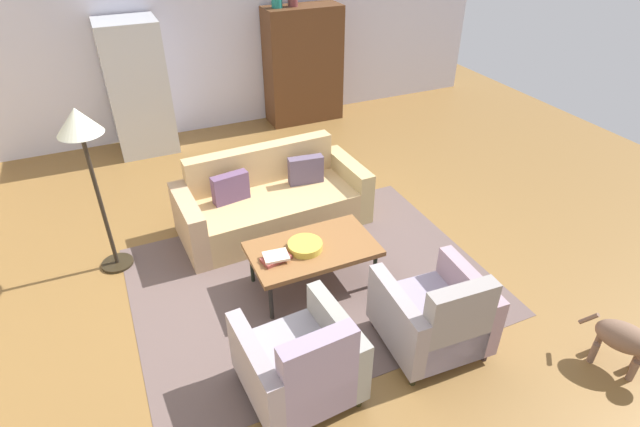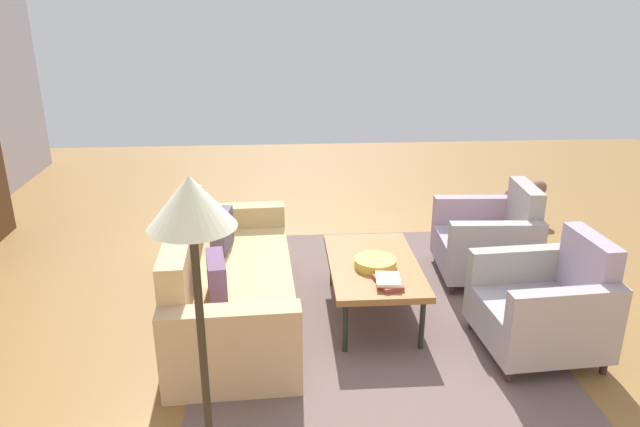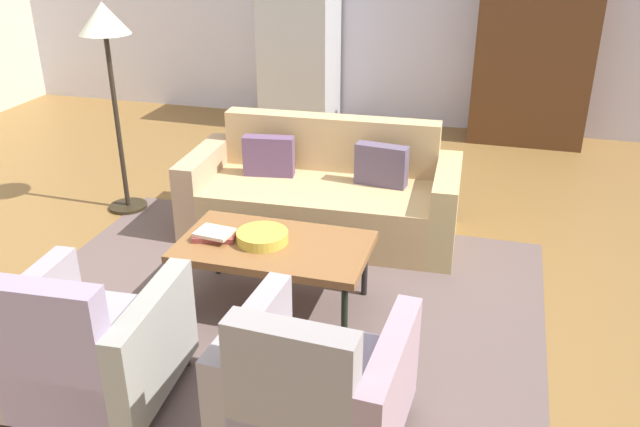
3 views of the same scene
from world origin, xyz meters
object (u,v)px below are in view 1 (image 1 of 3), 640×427
at_px(coffee_table, 313,250).
at_px(book_stack, 276,258).
at_px(armchair_right, 436,318).
at_px(fruit_bowl, 305,246).
at_px(couch, 271,201).
at_px(armchair_left, 302,366).
at_px(floor_lamp, 82,137).
at_px(dog, 629,340).
at_px(cabinet, 303,65).
at_px(refrigerator, 138,88).

bearing_deg(coffee_table, book_stack, -173.22).
relative_size(coffee_table, armchair_right, 1.36).
bearing_deg(fruit_bowl, couch, 86.50).
relative_size(armchair_left, floor_lamp, 0.51).
bearing_deg(dog, cabinet, 155.78).
xyz_separation_m(armchair_right, book_stack, (-0.98, 1.12, 0.14)).
relative_size(book_stack, cabinet, 0.16).
bearing_deg(cabinet, coffee_table, -111.47).
bearing_deg(armchair_right, armchair_left, -176.85).
relative_size(couch, dog, 3.29).
distance_m(cabinet, floor_lamp, 4.36).
bearing_deg(couch, fruit_bowl, 83.91).
xyz_separation_m(couch, cabinet, (1.55, 2.74, 0.61)).
distance_m(coffee_table, dog, 2.72).
bearing_deg(armchair_right, book_stack, 134.29).
bearing_deg(refrigerator, armchair_left, -85.15).
bearing_deg(couch, armchair_left, 73.29).
xyz_separation_m(coffee_table, refrigerator, (-1.02, 3.82, 0.51)).
relative_size(fruit_bowl, refrigerator, 0.18).
bearing_deg(cabinet, floor_lamp, -139.43).
relative_size(armchair_left, cabinet, 0.49).
height_order(armchair_right, fruit_bowl, armchair_right).
bearing_deg(refrigerator, floor_lamp, -104.93).
distance_m(coffee_table, refrigerator, 3.98).
bearing_deg(book_stack, armchair_left, -100.75).
height_order(coffee_table, floor_lamp, floor_lamp).
bearing_deg(floor_lamp, armchair_right, -44.27).
height_order(couch, armchair_left, armchair_left).
bearing_deg(fruit_bowl, refrigerator, 103.86).
distance_m(fruit_bowl, floor_lamp, 2.22).
bearing_deg(dog, floor_lamp, -157.87).
bearing_deg(fruit_bowl, cabinet, 67.56).
bearing_deg(dog, armchair_right, -149.66).
xyz_separation_m(coffee_table, armchair_left, (-0.60, -1.17, -0.07)).
distance_m(coffee_table, armchair_left, 1.31).
height_order(couch, book_stack, couch).
xyz_separation_m(book_stack, floor_lamp, (-1.36, 1.16, 0.96)).
distance_m(armchair_left, dog, 2.59).
xyz_separation_m(cabinet, refrigerator, (-2.56, -0.10, 0.03)).
height_order(coffee_table, cabinet, cabinet).
relative_size(armchair_left, dog, 1.35).
xyz_separation_m(coffee_table, dog, (1.87, -1.97, -0.10)).
height_order(book_stack, refrigerator, refrigerator).
bearing_deg(fruit_bowl, floor_lamp, 146.26).
relative_size(couch, fruit_bowl, 6.55).
bearing_deg(book_stack, refrigerator, 99.34).
bearing_deg(floor_lamp, dog, -40.49).
bearing_deg(couch, armchair_right, 101.72).
bearing_deg(floor_lamp, armchair_left, -63.31).
bearing_deg(couch, coffee_table, 87.60).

